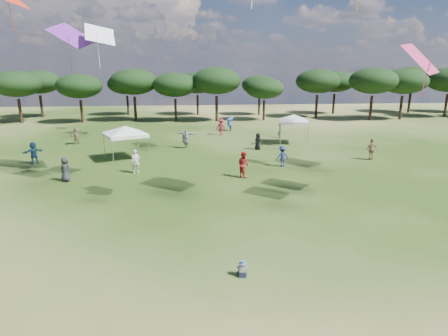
{
  "coord_description": "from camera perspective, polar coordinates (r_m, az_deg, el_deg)",
  "views": [
    {
      "loc": [
        -1.21,
        -9.48,
        7.12
      ],
      "look_at": [
        0.38,
        6.0,
        3.04
      ],
      "focal_mm": 30.0,
      "sensor_mm": 36.0,
      "label": 1
    }
  ],
  "objects": [
    {
      "name": "tent_right",
      "position": [
        37.86,
        10.58,
        7.84
      ],
      "size": [
        5.46,
        5.46,
        3.2
      ],
      "rotation": [
        0.0,
        0.0,
        -0.2
      ],
      "color": "gray",
      "rests_on": "ground"
    },
    {
      "name": "toddler",
      "position": [
        13.79,
        2.85,
        -15.13
      ],
      "size": [
        0.41,
        0.45,
        0.6
      ],
      "rotation": [
        0.0,
        0.0,
        -0.07
      ],
      "color": "black",
      "rests_on": "ground"
    },
    {
      "name": "festival_crowd",
      "position": [
        35.43,
        -4.65,
        4.48
      ],
      "size": [
        28.25,
        21.95,
        1.87
      ],
      "color": "#34363A",
      "rests_on": "ground"
    },
    {
      "name": "tree_line",
      "position": [
        57.03,
        -2.31,
        12.96
      ],
      "size": [
        108.78,
        17.63,
        7.77
      ],
      "color": "black",
      "rests_on": "ground"
    },
    {
      "name": "ground",
      "position": [
        11.92,
        1.23,
        -21.99
      ],
      "size": [
        140.0,
        140.0,
        0.0
      ],
      "primitive_type": "plane",
      "color": "#2D4715",
      "rests_on": "ground"
    },
    {
      "name": "tent_left",
      "position": [
        31.49,
        -14.86,
        5.97
      ],
      "size": [
        5.69,
        5.69,
        3.04
      ],
      "rotation": [
        0.0,
        0.0,
        0.42
      ],
      "color": "gray",
      "rests_on": "ground"
    }
  ]
}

